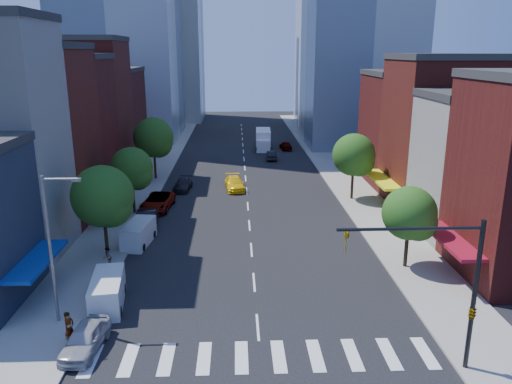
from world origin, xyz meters
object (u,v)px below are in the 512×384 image
at_px(parked_car_third, 158,202).
at_px(pedestrian_far, 108,257).
at_px(taxi, 234,183).
at_px(traffic_car_oncoming, 271,155).
at_px(parked_car_front, 85,339).
at_px(cargo_van_near, 107,293).
at_px(box_truck, 263,140).
at_px(parked_car_second, 146,221).
at_px(pedestrian_near, 69,328).
at_px(parked_car_rear, 183,185).
at_px(cargo_van_far, 138,234).
at_px(traffic_car_far, 286,146).

distance_m(parked_car_third, pedestrian_far, 14.79).
distance_m(taxi, traffic_car_oncoming, 17.57).
distance_m(parked_car_front, cargo_van_near, 4.89).
distance_m(taxi, box_truck, 25.62).
relative_size(parked_car_second, pedestrian_near, 2.64).
bearing_deg(cargo_van_near, parked_car_second, 82.65).
xyz_separation_m(parked_car_third, pedestrian_near, (-1.14, -24.83, 0.28)).
height_order(parked_car_second, cargo_van_near, cargo_van_near).
relative_size(parked_car_rear, traffic_car_oncoming, 1.08).
bearing_deg(traffic_car_oncoming, parked_car_third, 62.08).
relative_size(box_truck, pedestrian_far, 5.03).
xyz_separation_m(cargo_van_far, taxi, (8.09, 17.16, -0.20)).
bearing_deg(cargo_van_near, taxi, 66.45).
xyz_separation_m(cargo_van_far, traffic_car_oncoming, (13.66, 33.82, -0.27)).
bearing_deg(parked_car_second, taxi, 55.63).
relative_size(parked_car_rear, pedestrian_near, 2.35).
height_order(cargo_van_far, pedestrian_near, pedestrian_near).
distance_m(taxi, pedestrian_near, 33.46).
bearing_deg(cargo_van_far, cargo_van_near, -82.32).
bearing_deg(taxi, pedestrian_near, -111.83).
bearing_deg(cargo_van_far, pedestrian_near, -86.23).
distance_m(cargo_van_near, taxi, 28.99).
distance_m(box_truck, pedestrian_near, 59.01).
bearing_deg(traffic_car_oncoming, traffic_car_far, -108.95).
xyz_separation_m(parked_car_second, parked_car_rear, (2.00, 13.42, -0.18)).
distance_m(traffic_car_oncoming, traffic_car_far, 8.40).
bearing_deg(taxi, traffic_car_far, 64.83).
distance_m(parked_car_second, cargo_van_far, 3.75).
distance_m(parked_car_third, taxi, 10.83).
distance_m(parked_car_front, cargo_van_far, 15.57).
relative_size(taxi, traffic_car_oncoming, 1.24).
relative_size(parked_car_third, pedestrian_near, 3.12).
bearing_deg(traffic_car_far, taxi, 65.21).
bearing_deg(taxi, box_truck, 73.17).
bearing_deg(parked_car_front, parked_car_rear, 92.83).
height_order(traffic_car_oncoming, traffic_car_far, same).
bearing_deg(parked_car_rear, taxi, 5.03).
bearing_deg(cargo_van_near, pedestrian_far, 96.15).
bearing_deg(parked_car_rear, parked_car_second, -93.35).
bearing_deg(parked_car_second, box_truck, 68.27).
distance_m(parked_car_front, parked_car_second, 19.32).
distance_m(parked_car_rear, pedestrian_far, 22.35).
relative_size(cargo_van_near, taxi, 0.95).
xyz_separation_m(parked_car_second, traffic_car_oncoming, (13.64, 30.07, -0.14)).
height_order(parked_car_third, pedestrian_far, pedestrian_far).
bearing_deg(parked_car_third, cargo_van_near, -85.12).
xyz_separation_m(parked_car_third, traffic_car_oncoming, (13.50, 24.03, -0.14)).
bearing_deg(parked_car_rear, pedestrian_near, -90.20).
height_order(parked_car_third, parked_car_rear, parked_car_third).
xyz_separation_m(traffic_car_far, box_truck, (-3.72, 0.62, 0.82)).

